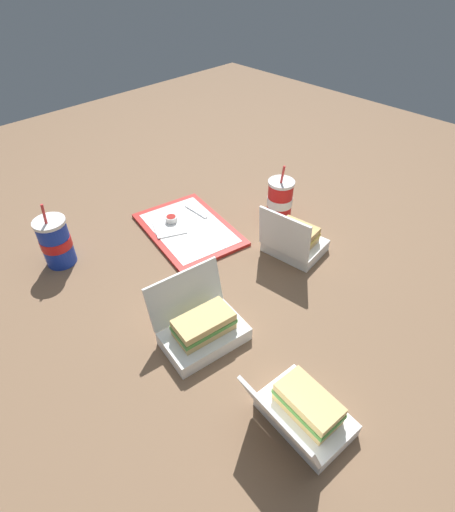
% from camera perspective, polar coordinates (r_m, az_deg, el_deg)
% --- Properties ---
extents(ground_plane, '(3.20, 3.20, 0.00)m').
position_cam_1_polar(ground_plane, '(1.26, 0.91, -0.62)').
color(ground_plane, brown).
extents(food_tray, '(0.41, 0.33, 0.01)m').
position_cam_1_polar(food_tray, '(1.38, -5.55, 3.83)').
color(food_tray, red).
rests_on(food_tray, ground_plane).
extents(ketchup_cup, '(0.04, 0.04, 0.02)m').
position_cam_1_polar(ketchup_cup, '(1.40, -8.03, 5.24)').
color(ketchup_cup, white).
rests_on(ketchup_cup, food_tray).
extents(napkin_stack, '(0.13, 0.13, 0.00)m').
position_cam_1_polar(napkin_stack, '(1.38, -8.31, 4.05)').
color(napkin_stack, white).
rests_on(napkin_stack, food_tray).
extents(plastic_fork, '(0.11, 0.01, 0.00)m').
position_cam_1_polar(plastic_fork, '(1.45, -4.52, 6.36)').
color(plastic_fork, white).
rests_on(plastic_fork, food_tray).
extents(clamshell_sandwich_center, '(0.19, 0.18, 0.18)m').
position_cam_1_polar(clamshell_sandwich_center, '(1.28, 9.52, 2.16)').
color(clamshell_sandwich_center, white).
rests_on(clamshell_sandwich_center, ground_plane).
extents(clamshell_sandwich_right, '(0.20, 0.23, 0.16)m').
position_cam_1_polar(clamshell_sandwich_right, '(1.01, -3.64, -10.20)').
color(clamshell_sandwich_right, white).
rests_on(clamshell_sandwich_right, ground_plane).
extents(clamshell_sandwich_corner, '(0.21, 0.19, 0.16)m').
position_cam_1_polar(clamshell_sandwich_corner, '(0.90, 10.79, -21.06)').
color(clamshell_sandwich_corner, white).
rests_on(clamshell_sandwich_corner, ground_plane).
extents(soda_cup_left, '(0.09, 0.09, 0.22)m').
position_cam_1_polar(soda_cup_left, '(1.31, -23.33, 1.87)').
color(soda_cup_left, '#1938B7').
rests_on(soda_cup_left, ground_plane).
extents(soda_cup_front, '(0.09, 0.09, 0.21)m').
position_cam_1_polar(soda_cup_front, '(1.41, 7.47, 7.88)').
color(soda_cup_front, red).
rests_on(soda_cup_front, ground_plane).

